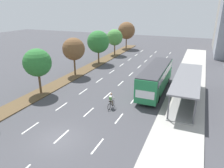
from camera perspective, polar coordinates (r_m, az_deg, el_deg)
ground_plane at (r=19.24m, az=-14.26°, el=-14.26°), size 140.00×140.00×0.00m
median_strip at (r=38.73m, az=-6.66°, el=4.17°), size 2.60×52.00×0.12m
sidewalk_right at (r=34.04m, az=20.10°, el=0.79°), size 4.50×52.00×0.15m
lane_divider_left at (r=34.61m, az=-1.63°, el=2.25°), size 0.14×46.22×0.01m
lane_divider_center at (r=33.38m, az=3.86°, el=1.52°), size 0.14×46.22×0.01m
lane_divider_right at (r=32.49m, az=9.69°, el=0.73°), size 0.14×46.22×0.01m
bus_shelter at (r=26.39m, az=20.06°, el=-0.59°), size 2.90×12.45×2.86m
bus at (r=28.29m, az=11.72°, el=2.05°), size 2.54×11.29×3.37m
cyclist at (r=23.52m, az=-0.28°, el=-4.67°), size 0.46×1.82×1.71m
median_tree_second at (r=27.88m, az=-19.46°, el=5.42°), size 3.49×3.49×5.75m
median_tree_third at (r=34.35m, az=-10.29°, el=9.24°), size 3.55×3.55×5.99m
median_tree_fourth at (r=41.44m, az=-3.72°, el=11.27°), size 4.25×4.25×6.26m
median_tree_fifth at (r=49.03m, az=0.73°, el=12.44°), size 3.62×3.62×5.73m
median_tree_farthest at (r=56.77m, az=3.92°, el=14.17°), size 4.39×4.39×6.80m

